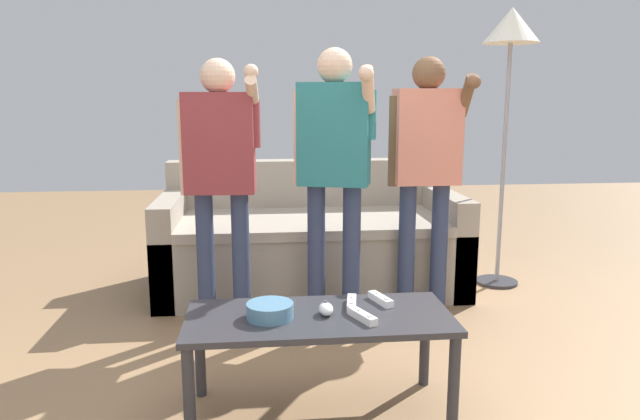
{
  "coord_description": "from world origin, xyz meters",
  "views": [
    {
      "loc": [
        -0.34,
        -2.22,
        1.24
      ],
      "look_at": [
        -0.07,
        0.41,
        0.74
      ],
      "focal_mm": 32.7,
      "sensor_mm": 36.0,
      "label": 1
    }
  ],
  "objects_px": {
    "game_remote_wand_far": "(351,303)",
    "floor_lamp": "(511,45)",
    "snack_bowl": "(270,311)",
    "game_remote_wand_spare": "(363,316)",
    "game_remote_wand_near": "(381,299)",
    "couch": "(310,243)",
    "player_right": "(426,156)",
    "coffee_table": "(319,328)",
    "player_center": "(334,155)",
    "game_remote_nunchuk": "(326,309)",
    "player_left": "(220,163)"
  },
  "relations": [
    {
      "from": "player_left",
      "to": "game_remote_wand_far",
      "type": "distance_m",
      "value": 1.13
    },
    {
      "from": "couch",
      "to": "game_remote_wand_spare",
      "type": "height_order",
      "value": "couch"
    },
    {
      "from": "coffee_table",
      "to": "player_center",
      "type": "distance_m",
      "value": 1.13
    },
    {
      "from": "couch",
      "to": "player_left",
      "type": "relative_size",
      "value": 1.34
    },
    {
      "from": "couch",
      "to": "game_remote_wand_near",
      "type": "relative_size",
      "value": 12.65
    },
    {
      "from": "snack_bowl",
      "to": "game_remote_nunchuk",
      "type": "xyz_separation_m",
      "value": [
        0.22,
        0.01,
        -0.01
      ]
    },
    {
      "from": "floor_lamp",
      "to": "game_remote_wand_far",
      "type": "xyz_separation_m",
      "value": [
        -1.25,
        -1.47,
        -1.15
      ]
    },
    {
      "from": "couch",
      "to": "game_remote_nunchuk",
      "type": "height_order",
      "value": "couch"
    },
    {
      "from": "couch",
      "to": "snack_bowl",
      "type": "xyz_separation_m",
      "value": [
        -0.3,
        -1.67,
        0.15
      ]
    },
    {
      "from": "coffee_table",
      "to": "game_remote_nunchuk",
      "type": "bearing_deg",
      "value": -2.33
    },
    {
      "from": "game_remote_wand_far",
      "to": "couch",
      "type": "bearing_deg",
      "value": 91.2
    },
    {
      "from": "game_remote_wand_near",
      "to": "game_remote_wand_spare",
      "type": "xyz_separation_m",
      "value": [
        -0.11,
        -0.18,
        -0.0
      ]
    },
    {
      "from": "snack_bowl",
      "to": "floor_lamp",
      "type": "distance_m",
      "value": 2.5
    },
    {
      "from": "snack_bowl",
      "to": "player_right",
      "type": "relative_size",
      "value": 0.12
    },
    {
      "from": "floor_lamp",
      "to": "player_left",
      "type": "bearing_deg",
      "value": -161.25
    },
    {
      "from": "game_remote_wand_far",
      "to": "game_remote_wand_near",
      "type": "bearing_deg",
      "value": 13.82
    },
    {
      "from": "coffee_table",
      "to": "game_remote_wand_near",
      "type": "height_order",
      "value": "game_remote_wand_near"
    },
    {
      "from": "coffee_table",
      "to": "game_remote_wand_far",
      "type": "distance_m",
      "value": 0.18
    },
    {
      "from": "couch",
      "to": "game_remote_wand_far",
      "type": "height_order",
      "value": "couch"
    },
    {
      "from": "coffee_table",
      "to": "player_center",
      "type": "height_order",
      "value": "player_center"
    },
    {
      "from": "snack_bowl",
      "to": "player_right",
      "type": "bearing_deg",
      "value": 49.78
    },
    {
      "from": "floor_lamp",
      "to": "coffee_table",
      "type": "bearing_deg",
      "value": -131.76
    },
    {
      "from": "game_remote_wand_near",
      "to": "game_remote_wand_far",
      "type": "distance_m",
      "value": 0.13
    },
    {
      "from": "snack_bowl",
      "to": "player_left",
      "type": "distance_m",
      "value": 1.09
    },
    {
      "from": "game_remote_nunchuk",
      "to": "floor_lamp",
      "type": "height_order",
      "value": "floor_lamp"
    },
    {
      "from": "couch",
      "to": "player_right",
      "type": "xyz_separation_m",
      "value": [
        0.61,
        -0.6,
        0.63
      ]
    },
    {
      "from": "game_remote_wand_far",
      "to": "player_left",
      "type": "bearing_deg",
      "value": 123.48
    },
    {
      "from": "snack_bowl",
      "to": "floor_lamp",
      "type": "relative_size",
      "value": 0.1
    },
    {
      "from": "game_remote_nunchuk",
      "to": "game_remote_wand_spare",
      "type": "bearing_deg",
      "value": -27.93
    },
    {
      "from": "player_center",
      "to": "game_remote_wand_spare",
      "type": "xyz_separation_m",
      "value": [
        -0.02,
        -1.02,
        -0.52
      ]
    },
    {
      "from": "snack_bowl",
      "to": "game_remote_wand_far",
      "type": "bearing_deg",
      "value": 16.0
    },
    {
      "from": "snack_bowl",
      "to": "game_remote_wand_spare",
      "type": "height_order",
      "value": "snack_bowl"
    },
    {
      "from": "couch",
      "to": "player_left",
      "type": "xyz_separation_m",
      "value": [
        -0.53,
        -0.72,
        0.62
      ]
    },
    {
      "from": "game_remote_wand_far",
      "to": "game_remote_wand_spare",
      "type": "bearing_deg",
      "value": -82.71
    },
    {
      "from": "game_remote_wand_far",
      "to": "floor_lamp",
      "type": "bearing_deg",
      "value": 49.75
    },
    {
      "from": "snack_bowl",
      "to": "coffee_table",
      "type": "bearing_deg",
      "value": 4.1
    },
    {
      "from": "snack_bowl",
      "to": "player_right",
      "type": "xyz_separation_m",
      "value": [
        0.91,
        1.07,
        0.48
      ]
    },
    {
      "from": "player_right",
      "to": "couch",
      "type": "bearing_deg",
      "value": 135.48
    },
    {
      "from": "game_remote_nunchuk",
      "to": "player_center",
      "type": "bearing_deg",
      "value": 80.96
    },
    {
      "from": "couch",
      "to": "floor_lamp",
      "type": "bearing_deg",
      "value": -4.64
    },
    {
      "from": "game_remote_nunchuk",
      "to": "player_left",
      "type": "xyz_separation_m",
      "value": [
        -0.45,
        0.94,
        0.47
      ]
    },
    {
      "from": "snack_bowl",
      "to": "game_remote_wand_spare",
      "type": "xyz_separation_m",
      "value": [
        0.35,
        -0.06,
        -0.01
      ]
    },
    {
      "from": "player_center",
      "to": "game_remote_nunchuk",
      "type": "bearing_deg",
      "value": -99.04
    },
    {
      "from": "coffee_table",
      "to": "game_remote_wand_spare",
      "type": "height_order",
      "value": "game_remote_wand_spare"
    },
    {
      "from": "couch",
      "to": "player_left",
      "type": "distance_m",
      "value": 1.09
    },
    {
      "from": "floor_lamp",
      "to": "game_remote_wand_near",
      "type": "distance_m",
      "value": 2.16
    },
    {
      "from": "game_remote_wand_near",
      "to": "game_remote_wand_far",
      "type": "relative_size",
      "value": 0.97
    },
    {
      "from": "game_remote_wand_near",
      "to": "floor_lamp",
      "type": "bearing_deg",
      "value": 52.16
    },
    {
      "from": "game_remote_nunchuk",
      "to": "snack_bowl",
      "type": "bearing_deg",
      "value": -176.7
    },
    {
      "from": "player_center",
      "to": "game_remote_wand_near",
      "type": "bearing_deg",
      "value": -83.92
    }
  ]
}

